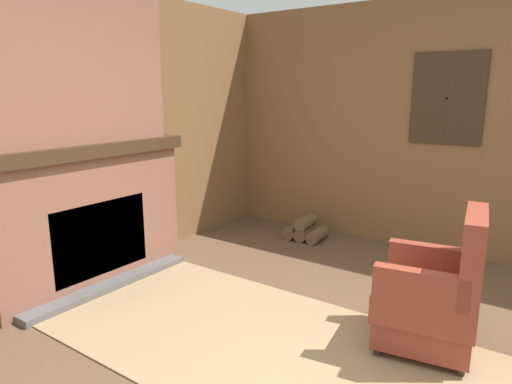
{
  "coord_description": "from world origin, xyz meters",
  "views": [
    {
      "loc": [
        0.97,
        -2.24,
        1.65
      ],
      "look_at": [
        -0.97,
        0.5,
        0.9
      ],
      "focal_mm": 32.0,
      "sensor_mm": 36.0,
      "label": 1
    }
  ],
  "objects": [
    {
      "name": "oil_lamp_vase",
      "position": [
        -2.41,
        -0.28,
        1.32
      ],
      "size": [
        0.11,
        0.11,
        0.27
      ],
      "color": "silver",
      "rests_on": "fireplace_hearth"
    },
    {
      "name": "firewood_stack",
      "position": [
        -1.43,
        2.12,
        0.1
      ],
      "size": [
        0.46,
        0.36,
        0.27
      ],
      "rotation": [
        0.0,
        0.0,
        0.06
      ],
      "color": "brown",
      "rests_on": "ground"
    },
    {
      "name": "storage_case",
      "position": [
        -2.41,
        0.52,
        1.29
      ],
      "size": [
        0.14,
        0.21,
        0.12
      ],
      "color": "brown",
      "rests_on": "fireplace_hearth"
    },
    {
      "name": "ground_plane",
      "position": [
        0.0,
        0.0,
        0.0
      ],
      "size": [
        14.0,
        14.0,
        0.0
      ],
      "primitive_type": "plane",
      "color": "brown"
    },
    {
      "name": "area_rug",
      "position": [
        -0.3,
        0.03,
        0.01
      ],
      "size": [
        3.97,
        1.54,
        0.01
      ],
      "color": "#997A56",
      "rests_on": "ground"
    },
    {
      "name": "wood_panel_wall_back",
      "position": [
        -0.0,
        2.59,
        1.29
      ],
      "size": [
        5.71,
        0.09,
        2.56
      ],
      "color": "brown",
      "rests_on": "ground"
    },
    {
      "name": "chimney_breast",
      "position": [
        -2.38,
        0.0,
        1.89
      ],
      "size": [
        0.31,
        1.54,
        1.32
      ],
      "color": "brown",
      "rests_on": "fireplace_hearth"
    },
    {
      "name": "wood_panel_wall_left",
      "position": [
        -2.59,
        0.0,
        1.28
      ],
      "size": [
        0.06,
        5.71,
        2.56
      ],
      "color": "brown",
      "rests_on": "ground"
    },
    {
      "name": "armchair",
      "position": [
        0.34,
        0.62,
        0.35
      ],
      "size": [
        0.69,
        0.69,
        0.94
      ],
      "rotation": [
        0.0,
        0.0,
        3.3
      ],
      "color": "brown",
      "rests_on": "ground"
    },
    {
      "name": "fireplace_hearth",
      "position": [
        -2.37,
        0.0,
        0.61
      ],
      "size": [
        0.57,
        1.85,
        1.23
      ],
      "color": "brown",
      "rests_on": "ground"
    }
  ]
}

